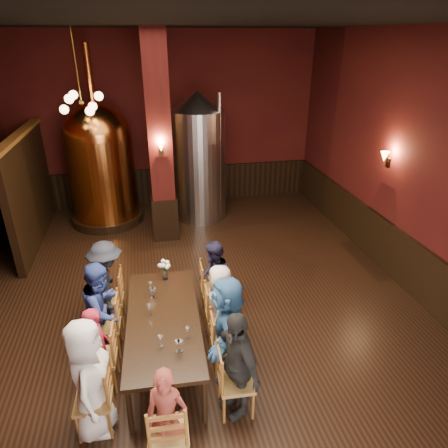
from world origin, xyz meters
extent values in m
plane|color=black|center=(0.00, 0.00, 0.00)|extent=(10.00, 10.00, 0.00)
plane|color=black|center=(0.00, 0.00, 4.50)|extent=(10.00, 10.00, 0.00)
cube|color=#4B1410|center=(0.00, 5.00, 2.25)|extent=(8.00, 0.02, 4.50)
cube|color=#4B1410|center=(4.00, 0.00, 2.25)|extent=(0.02, 10.00, 4.50)
cube|color=black|center=(3.96, 0.00, 0.50)|extent=(0.08, 9.90, 1.00)
cube|color=black|center=(0.00, 4.96, 0.50)|extent=(7.90, 0.08, 1.00)
cube|color=#4B1410|center=(-0.30, 2.80, 2.25)|extent=(0.58, 0.58, 4.50)
cube|color=black|center=(-3.20, 3.20, 1.20)|extent=(0.22, 3.50, 2.40)
cube|color=black|center=(-0.60, -1.25, 0.72)|extent=(1.11, 2.44, 0.06)
cylinder|color=black|center=(-1.09, -2.37, 0.34)|extent=(0.07, 0.07, 0.69)
cylinder|color=black|center=(-0.21, -2.41, 0.34)|extent=(0.07, 0.07, 0.69)
cylinder|color=black|center=(-0.98, -0.09, 0.34)|extent=(0.07, 0.07, 0.69)
cylinder|color=black|center=(-0.11, -0.13, 0.34)|extent=(0.07, 0.07, 0.69)
imported|color=white|center=(-1.49, -2.21, 0.78)|extent=(0.56, 0.81, 1.56)
imported|color=maroon|center=(-1.46, -1.54, 0.63)|extent=(0.43, 0.53, 1.26)
imported|color=navy|center=(-1.43, -0.88, 0.76)|extent=(0.63, 0.82, 1.51)
imported|color=black|center=(-1.40, -0.21, 0.74)|extent=(0.63, 1.00, 1.48)
imported|color=black|center=(0.21, -2.29, 0.75)|extent=(0.63, 0.94, 1.49)
imported|color=teal|center=(0.24, -1.62, 0.76)|extent=(0.78, 1.48, 1.52)
imported|color=silver|center=(0.27, -0.96, 0.65)|extent=(0.54, 0.71, 1.30)
imported|color=#1D1D3A|center=(0.30, -0.29, 0.67)|extent=(0.46, 0.70, 1.33)
imported|color=brown|center=(-0.67, -2.80, 0.63)|extent=(0.54, 0.44, 1.27)
cylinder|color=black|center=(-1.69, 4.00, 0.10)|extent=(1.78, 1.78, 0.20)
cylinder|color=#CB6F2E|center=(-1.69, 4.00, 1.18)|extent=(1.99, 1.99, 1.97)
sphere|color=#CB6F2E|center=(-1.69, 4.00, 2.17)|extent=(1.58, 1.58, 1.58)
cylinder|color=#CB6F2E|center=(-1.69, 4.00, 3.55)|extent=(0.16, 0.16, 1.28)
cylinder|color=#B2B2B7|center=(0.69, 3.81, 1.36)|extent=(1.36, 1.36, 2.73)
cone|color=#B2B2B7|center=(0.69, 3.81, 2.95)|extent=(1.31, 1.31, 0.44)
cylinder|color=#B2B2B7|center=(1.12, 3.37, 1.64)|extent=(0.09, 0.09, 3.06)
cylinder|color=white|center=(-0.49, -0.25, 0.84)|extent=(0.10, 0.10, 0.18)
camera|label=1|loc=(-0.67, -5.80, 4.31)|focal=32.00mm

